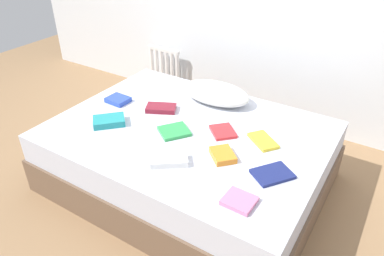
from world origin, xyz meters
TOP-DOWN VIEW (x-y plane):
  - ground_plane at (0.00, 0.00)m, footprint 8.00×8.00m
  - bed at (0.00, 0.00)m, footprint 2.00×1.50m
  - radiator at (-1.10, 1.20)m, footprint 0.40×0.04m
  - pillow at (-0.05, 0.50)m, footprint 0.60×0.35m
  - textbook_yellow at (0.53, 0.13)m, footprint 0.26×0.24m
  - textbook_teal at (-0.54, -0.26)m, footprint 0.27×0.27m
  - textbook_white at (0.12, -0.41)m, footprint 0.27×0.24m
  - textbook_green at (-0.06, -0.10)m, footprint 0.27×0.27m
  - textbook_red at (0.24, 0.09)m, footprint 0.25×0.25m
  - textbook_navy at (0.72, -0.18)m, footprint 0.27×0.29m
  - textbook_orange at (0.38, -0.18)m, footprint 0.22×0.22m
  - textbook_pink at (0.66, -0.50)m, footprint 0.18×0.16m
  - textbook_blue at (-0.73, 0.04)m, footprint 0.18×0.16m
  - textbook_maroon at (-0.34, 0.12)m, footprint 0.27×0.23m

SIDE VIEW (x-z plane):
  - ground_plane at x=0.00m, z-range 0.00..0.00m
  - bed at x=0.00m, z-range 0.00..0.50m
  - radiator at x=-1.10m, z-range 0.10..0.55m
  - textbook_navy at x=0.72m, z-range 0.50..0.52m
  - textbook_red at x=0.24m, z-range 0.50..0.52m
  - textbook_yellow at x=0.53m, z-range 0.50..0.52m
  - textbook_green at x=-0.06m, z-range 0.50..0.52m
  - textbook_pink at x=0.66m, z-range 0.50..0.53m
  - textbook_blue at x=-0.73m, z-range 0.50..0.54m
  - textbook_maroon at x=-0.34m, z-range 0.50..0.54m
  - textbook_orange at x=0.38m, z-range 0.50..0.54m
  - textbook_white at x=0.12m, z-range 0.50..0.54m
  - textbook_teal at x=-0.54m, z-range 0.50..0.55m
  - pillow at x=-0.05m, z-range 0.50..0.65m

